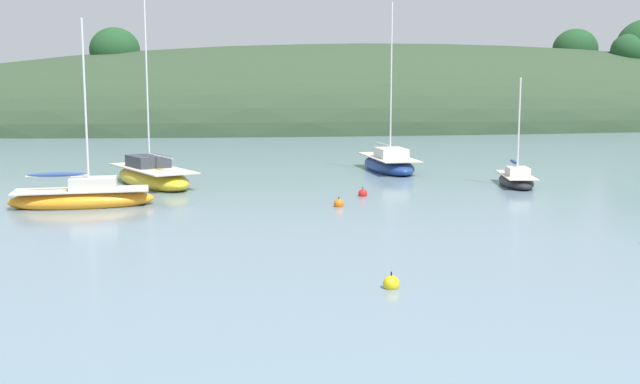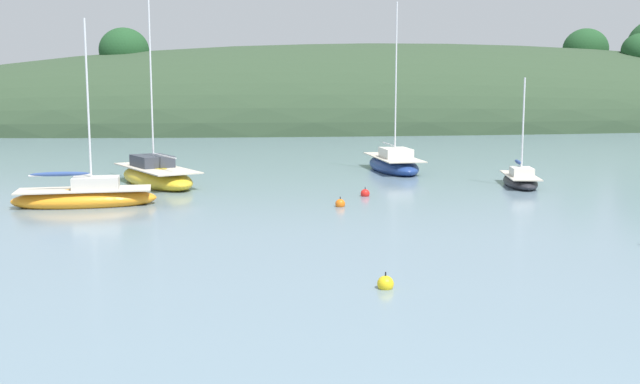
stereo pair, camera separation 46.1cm
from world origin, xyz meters
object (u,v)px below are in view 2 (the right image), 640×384
Objects in this scene: sailboat_blue_center at (393,164)px; mooring_buoy_channel at (365,194)px; mooring_buoy_outer at (340,204)px; sailboat_white_near at (520,180)px; sailboat_yellow_far at (86,197)px; mooring_buoy_inner at (385,284)px; sailboat_cream_ketch at (156,176)px.

sailboat_blue_center reaches higher than mooring_buoy_channel.
mooring_buoy_channel and mooring_buoy_outer have the same top height.
sailboat_white_near is at bearing 13.36° from mooring_buoy_channel.
mooring_buoy_inner is (9.52, -15.49, -0.27)m from sailboat_yellow_far.
sailboat_white_near is at bearing 7.21° from sailboat_yellow_far.
sailboat_cream_ketch is at bearing 132.49° from mooring_buoy_outer.
mooring_buoy_outer is at bearing -155.12° from sailboat_white_near.
mooring_buoy_outer is (11.04, -2.24, -0.27)m from sailboat_yellow_far.
sailboat_yellow_far is at bearing -112.36° from sailboat_cream_ketch.
mooring_buoy_inner is at bearing -101.71° from mooring_buoy_channel.
sailboat_cream_ketch is 23.26m from mooring_buoy_inner.
sailboat_yellow_far reaches higher than mooring_buoy_outer.
sailboat_blue_center is 20.19m from sailboat_yellow_far.
mooring_buoy_inner is at bearing -73.18° from sailboat_cream_ketch.
mooring_buoy_outer is at bearing -115.06° from sailboat_blue_center.
sailboat_white_near is at bearing -11.91° from sailboat_cream_ketch.
mooring_buoy_channel is 1.00× the size of mooring_buoy_outer.
sailboat_cream_ketch is at bearing 106.82° from mooring_buoy_inner.
sailboat_yellow_far is 18.18m from mooring_buoy_inner.
sailboat_cream_ketch reaches higher than mooring_buoy_inner.
sailboat_yellow_far is (-2.79, -6.77, -0.07)m from sailboat_cream_ketch.
mooring_buoy_channel is 16.47m from mooring_buoy_inner.
sailboat_yellow_far is 15.49× the size of mooring_buoy_channel.
mooring_buoy_outer is (-6.06, -12.97, -0.32)m from sailboat_blue_center.
mooring_buoy_inner is 1.00× the size of mooring_buoy_outer.
mooring_buoy_channel is at bearing 2.82° from sailboat_yellow_far.
sailboat_cream_ketch is at bearing 67.64° from sailboat_yellow_far.
mooring_buoy_channel is at bearing 57.66° from mooring_buoy_outer.
sailboat_blue_center is 19.52× the size of mooring_buoy_outer.
mooring_buoy_channel is at bearing -166.64° from sailboat_white_near.
sailboat_white_near reaches higher than mooring_buoy_inner.
mooring_buoy_channel is (-4.25, -10.10, -0.32)m from sailboat_blue_center.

